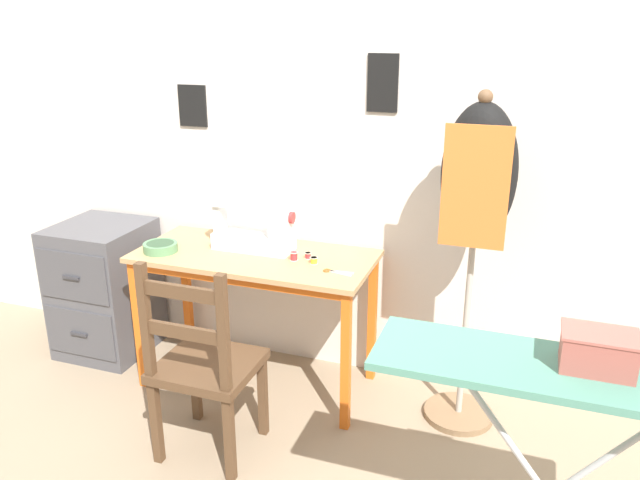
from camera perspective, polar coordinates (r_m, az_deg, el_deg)
ground_plane at (r=3.13m, az=-7.70°, el=-15.06°), size 14.00×14.00×0.00m
wall_back at (r=3.17m, az=-3.81°, el=10.46°), size 10.00×0.06×2.55m
sewing_table at (r=3.04m, az=-6.08°, el=-2.90°), size 1.15×0.53×0.70m
sewing_machine at (r=3.03m, az=-5.75°, el=1.50°), size 0.41×0.15×0.31m
fabric_bowl at (r=3.13m, az=-14.38°, el=-0.62°), size 0.17×0.17×0.04m
scissors at (r=2.79m, az=1.23°, el=-2.90°), size 0.14×0.05×0.01m
thread_spool_near_machine at (r=2.92m, az=-2.40°, el=-1.49°), size 0.04×0.04×0.04m
thread_spool_mid_table at (r=2.94m, az=-1.10°, el=-1.43°), size 0.03×0.03×0.03m
thread_spool_far_edge at (r=2.88m, az=-0.57°, el=-1.89°), size 0.04×0.04×0.03m
wooden_chair at (r=2.67m, az=-10.53°, el=-11.30°), size 0.40×0.38×0.90m
filing_cabinet at (r=3.66m, az=-19.04°, el=-4.20°), size 0.46×0.49×0.73m
dress_form at (r=2.67m, az=14.16°, el=4.04°), size 0.32×0.32×1.51m
ironing_board at (r=1.92m, az=21.46°, el=-12.22°), size 1.08×0.31×0.86m
storage_box at (r=1.89m, az=24.08°, el=-9.24°), size 0.20×0.14×0.11m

